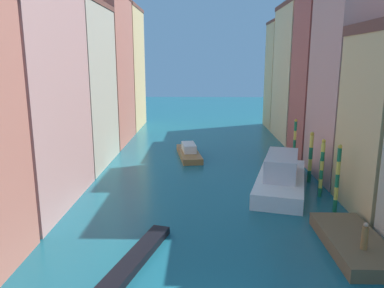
{
  "coord_description": "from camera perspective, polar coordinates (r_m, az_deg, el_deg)",
  "views": [
    {
      "loc": [
        -0.57,
        -13.55,
        10.86
      ],
      "look_at": [
        -1.52,
        28.54,
        1.5
      ],
      "focal_mm": 35.21,
      "sensor_mm": 36.0,
      "label": 1
    }
  ],
  "objects": [
    {
      "name": "building_right_2",
      "position": [
        37.55,
        24.4,
        9.81
      ],
      "size": [
        7.36,
        8.75,
        19.57
      ],
      "color": "tan",
      "rests_on": "ground"
    },
    {
      "name": "building_left_3",
      "position": [
        51.9,
        -13.9,
        10.87
      ],
      "size": [
        7.36,
        11.39,
        19.34
      ],
      "color": "#C6705B",
      "rests_on": "ground"
    },
    {
      "name": "vaporetto_white",
      "position": [
        33.32,
        13.33,
        -4.79
      ],
      "size": [
        6.59,
        11.74,
        3.08
      ],
      "color": "white",
      "rests_on": "ground"
    },
    {
      "name": "person_on_dock",
      "position": [
        23.04,
        24.7,
        -12.65
      ],
      "size": [
        0.36,
        0.36,
        1.55
      ],
      "color": "olive",
      "rests_on": "waterfront_dock"
    },
    {
      "name": "waterfront_dock",
      "position": [
        24.73,
        23.28,
        -13.6
      ],
      "size": [
        3.13,
        7.18,
        0.79
      ],
      "color": "brown",
      "rests_on": "ground"
    },
    {
      "name": "motorboat_0",
      "position": [
        43.38,
        -0.47,
        -1.25
      ],
      "size": [
        3.32,
        7.94,
        1.54
      ],
      "color": "olive",
      "rests_on": "ground"
    },
    {
      "name": "building_left_1",
      "position": [
        30.33,
        -25.3,
        10.15
      ],
      "size": [
        7.36,
        12.0,
        20.41
      ],
      "color": "tan",
      "rests_on": "ground"
    },
    {
      "name": "building_left_4",
      "position": [
        63.1,
        -11.16,
        11.15
      ],
      "size": [
        7.36,
        11.03,
        19.17
      ],
      "color": "#DBB77A",
      "rests_on": "ground"
    },
    {
      "name": "building_right_5",
      "position": [
        63.72,
        14.68,
        10.0
      ],
      "size": [
        7.36,
        7.18,
        16.97
      ],
      "color": "#DBB77A",
      "rests_on": "ground"
    },
    {
      "name": "building_left_2",
      "position": [
        41.07,
        -17.92,
        8.41
      ],
      "size": [
        7.36,
        10.92,
        16.65
      ],
      "color": "#BCB299",
      "rests_on": "ground"
    },
    {
      "name": "building_right_3",
      "position": [
        45.44,
        20.35,
        11.58
      ],
      "size": [
        7.36,
        7.27,
        21.39
      ],
      "color": "#B25147",
      "rests_on": "ground"
    },
    {
      "name": "mooring_pole_2",
      "position": [
        33.52,
        19.04,
        -3.28
      ],
      "size": [
        0.38,
        0.38,
        4.14
      ],
      "color": "#197247",
      "rests_on": "ground"
    },
    {
      "name": "mooring_pole_0",
      "position": [
        29.1,
        21.15,
        -4.86
      ],
      "size": [
        0.31,
        0.31,
        5.08
      ],
      "color": "#197247",
      "rests_on": "ground"
    },
    {
      "name": "building_right_4",
      "position": [
        54.64,
        16.97,
        10.26
      ],
      "size": [
        7.36,
        11.17,
        18.37
      ],
      "color": "beige",
      "rests_on": "ground"
    },
    {
      "name": "ground_plane",
      "position": [
        39.58,
        2.07,
        -3.4
      ],
      "size": [
        154.0,
        154.0,
        0.0
      ],
      "primitive_type": "plane",
      "color": "#196070"
    },
    {
      "name": "gondola_black",
      "position": [
        21.58,
        -8.89,
        -17.15
      ],
      "size": [
        3.35,
        8.36,
        0.45
      ],
      "color": "black",
      "rests_on": "ground"
    },
    {
      "name": "mooring_pole_3",
      "position": [
        35.58,
        17.52,
        -1.84
      ],
      "size": [
        0.38,
        0.38,
        4.66
      ],
      "color": "#197247",
      "rests_on": "ground"
    },
    {
      "name": "mooring_pole_4",
      "position": [
        40.28,
        15.28,
        0.21
      ],
      "size": [
        0.31,
        0.31,
        5.05
      ],
      "color": "#197247",
      "rests_on": "ground"
    },
    {
      "name": "mooring_pole_1",
      "position": [
        31.97,
        19.05,
        -3.43
      ],
      "size": [
        0.31,
        0.31,
        4.8
      ],
      "color": "#197247",
      "rests_on": "ground"
    }
  ]
}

